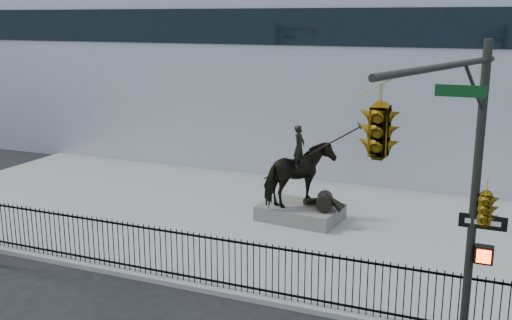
% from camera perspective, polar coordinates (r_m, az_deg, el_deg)
% --- Properties ---
extents(ground, '(120.00, 120.00, 0.00)m').
position_cam_1_polar(ground, '(16.24, -7.38, -13.79)').
color(ground, black).
rests_on(ground, ground).
extents(plaza, '(30.00, 12.00, 0.15)m').
position_cam_1_polar(plaza, '(22.03, 1.81, -6.00)').
color(plaza, gray).
rests_on(plaza, ground).
extents(building, '(44.00, 14.00, 9.00)m').
position_cam_1_polar(building, '(33.38, 10.00, 8.23)').
color(building, silver).
rests_on(building, ground).
extents(picket_fence, '(22.10, 0.10, 1.50)m').
position_cam_1_polar(picket_fence, '(16.85, -5.32, -9.32)').
color(picket_fence, black).
rests_on(picket_fence, plaza).
extents(statue_plinth, '(3.06, 2.27, 0.54)m').
position_cam_1_polar(statue_plinth, '(22.15, 4.24, -4.99)').
color(statue_plinth, '#5E5C56').
rests_on(statue_plinth, plaza).
extents(equestrian_statue, '(3.67, 2.46, 3.12)m').
position_cam_1_polar(equestrian_statue, '(21.73, 4.43, -1.51)').
color(equestrian_statue, black).
rests_on(equestrian_statue, statue_plinth).
extents(traffic_signal_right, '(2.17, 6.86, 7.00)m').
position_cam_1_polar(traffic_signal_right, '(10.76, 17.06, -0.87)').
color(traffic_signal_right, '#242722').
rests_on(traffic_signal_right, ground).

